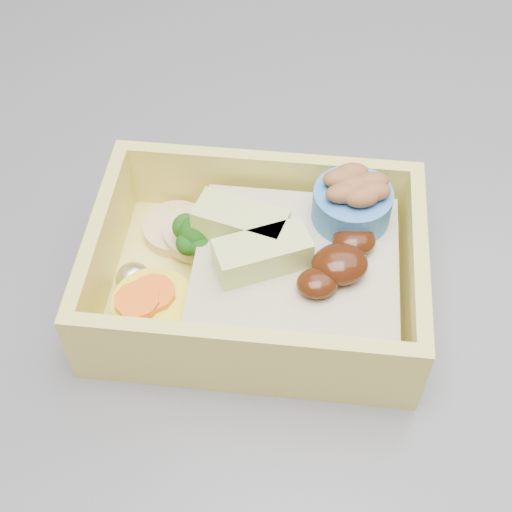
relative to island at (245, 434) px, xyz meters
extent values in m
plane|color=#B0ADA2|center=(0.00, 0.10, -0.46)|extent=(3.50, 3.50, 0.00)
cube|color=brown|center=(0.00, 0.00, -0.02)|extent=(1.20, 0.80, 0.88)
cube|color=#3A3A3F|center=(0.00, 0.00, 0.44)|extent=(1.24, 0.84, 0.04)
cube|color=#E9D960|center=(0.00, -0.13, 0.46)|extent=(0.20, 0.16, 0.01)
cube|color=#E9D960|center=(0.01, -0.07, 0.49)|extent=(0.17, 0.05, 0.04)
cube|color=#E9D960|center=(-0.02, -0.18, 0.49)|extent=(0.17, 0.05, 0.04)
cube|color=#E9D960|center=(0.08, -0.15, 0.49)|extent=(0.03, 0.11, 0.04)
cube|color=#E9D960|center=(-0.08, -0.11, 0.49)|extent=(0.03, 0.11, 0.04)
cube|color=tan|center=(0.02, -0.13, 0.48)|extent=(0.13, 0.12, 0.03)
ellipsoid|color=#371508|center=(0.04, -0.14, 0.50)|extent=(0.03, 0.03, 0.02)
ellipsoid|color=#371508|center=(0.05, -0.13, 0.50)|extent=(0.03, 0.02, 0.01)
ellipsoid|color=#371508|center=(0.02, -0.15, 0.50)|extent=(0.02, 0.02, 0.01)
cube|color=#C4DF74|center=(0.00, -0.13, 0.50)|extent=(0.05, 0.03, 0.02)
cube|color=#C4DF74|center=(-0.01, -0.11, 0.50)|extent=(0.05, 0.04, 0.02)
cylinder|color=#72B662|center=(-0.03, -0.10, 0.47)|extent=(0.01, 0.01, 0.02)
sphere|color=#1A5112|center=(-0.03, -0.10, 0.49)|extent=(0.02, 0.02, 0.02)
sphere|color=#1A5112|center=(-0.03, -0.10, 0.49)|extent=(0.02, 0.02, 0.02)
sphere|color=#1A5112|center=(-0.04, -0.10, 0.49)|extent=(0.02, 0.02, 0.02)
sphere|color=#1A5112|center=(-0.03, -0.11, 0.49)|extent=(0.01, 0.01, 0.01)
sphere|color=#1A5112|center=(-0.04, -0.11, 0.49)|extent=(0.01, 0.01, 0.01)
sphere|color=#1A5112|center=(-0.03, -0.10, 0.49)|extent=(0.01, 0.01, 0.01)
cylinder|color=yellow|center=(-0.06, -0.14, 0.48)|extent=(0.04, 0.04, 0.02)
cylinder|color=orange|center=(-0.06, -0.14, 0.49)|extent=(0.02, 0.02, 0.00)
cylinder|color=orange|center=(-0.07, -0.14, 0.49)|extent=(0.02, 0.02, 0.00)
cylinder|color=tan|center=(-0.04, -0.08, 0.47)|extent=(0.04, 0.04, 0.01)
cylinder|color=tan|center=(-0.03, -0.09, 0.47)|extent=(0.04, 0.04, 0.01)
ellipsoid|color=silver|center=(-0.01, -0.08, 0.48)|extent=(0.02, 0.02, 0.02)
ellipsoid|color=silver|center=(-0.07, -0.12, 0.48)|extent=(0.02, 0.02, 0.02)
cylinder|color=#3877C2|center=(0.05, -0.11, 0.50)|extent=(0.04, 0.04, 0.02)
ellipsoid|color=brown|center=(0.05, -0.11, 0.52)|extent=(0.02, 0.02, 0.01)
ellipsoid|color=brown|center=(0.06, -0.10, 0.52)|extent=(0.02, 0.02, 0.01)
ellipsoid|color=brown|center=(0.04, -0.10, 0.52)|extent=(0.02, 0.02, 0.01)
ellipsoid|color=brown|center=(0.05, -0.11, 0.52)|extent=(0.02, 0.02, 0.01)
ellipsoid|color=brown|center=(0.04, -0.11, 0.52)|extent=(0.02, 0.02, 0.01)
ellipsoid|color=brown|center=(0.06, -0.11, 0.52)|extent=(0.02, 0.02, 0.01)
ellipsoid|color=brown|center=(0.05, -0.10, 0.52)|extent=(0.02, 0.02, 0.01)
camera|label=1|loc=(-0.04, -0.36, 0.78)|focal=50.00mm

